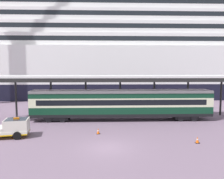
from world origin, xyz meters
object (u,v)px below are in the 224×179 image
at_px(cruise_ship, 149,47).
at_px(traffic_cone_mid, 98,131).
at_px(service_truck, 7,128).
at_px(train_carriage, 121,103).
at_px(traffic_cone_near, 197,140).

xyz_separation_m(cruise_ship, traffic_cone_mid, (-12.86, -37.85, -12.55)).
bearing_deg(service_truck, traffic_cone_mid, 5.28).
bearing_deg(traffic_cone_mid, cruise_ship, 71.24).
height_order(train_carriage, service_truck, train_carriage).
bearing_deg(traffic_cone_near, service_truck, 172.50).
bearing_deg(service_truck, traffic_cone_near, -7.50).
bearing_deg(cruise_ship, service_truck, -119.77).
relative_size(train_carriage, service_truck, 4.43).
bearing_deg(train_carriage, traffic_cone_mid, -114.94).
bearing_deg(traffic_cone_near, train_carriage, 123.30).
xyz_separation_m(service_truck, traffic_cone_mid, (9.28, 0.86, -0.69)).
height_order(train_carriage, traffic_cone_near, train_carriage).
bearing_deg(traffic_cone_near, cruise_ship, 85.28).
height_order(train_carriage, traffic_cone_mid, train_carriage).
xyz_separation_m(cruise_ship, train_carriage, (-9.84, -31.37, -10.54)).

